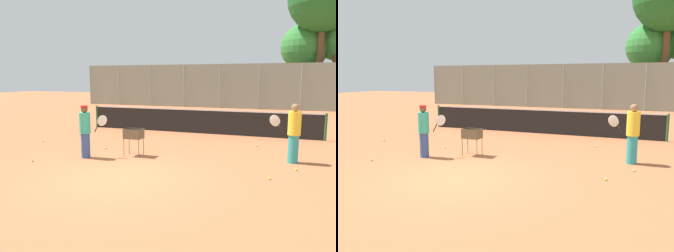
{
  "view_description": "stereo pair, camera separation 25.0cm",
  "coord_description": "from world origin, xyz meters",
  "views": [
    {
      "loc": [
        3.72,
        -6.77,
        2.44
      ],
      "look_at": [
        0.37,
        2.31,
        1.0
      ],
      "focal_mm": 35.0,
      "sensor_mm": 36.0,
      "label": 1
    },
    {
      "loc": [
        3.96,
        -6.68,
        2.44
      ],
      "look_at": [
        0.37,
        2.31,
        1.0
      ],
      "focal_mm": 35.0,
      "sensor_mm": 36.0,
      "label": 2
    }
  ],
  "objects": [
    {
      "name": "ground_plane",
      "position": [
        0.0,
        0.0,
        0.0
      ],
      "size": [
        80.0,
        80.0,
        0.0
      ],
      "primitive_type": "plane",
      "color": "#B7663D"
    },
    {
      "name": "tennis_net",
      "position": [
        0.0,
        7.06,
        0.56
      ],
      "size": [
        10.34,
        0.1,
        1.07
      ],
      "color": "#26592D",
      "rests_on": "ground_plane"
    },
    {
      "name": "back_fence",
      "position": [
        -0.0,
        19.38,
        1.75
      ],
      "size": [
        27.3,
        0.08,
        3.5
      ],
      "color": "gray",
      "rests_on": "ground_plane"
    },
    {
      "name": "tree_3",
      "position": [
        4.73,
        22.88,
        4.9
      ],
      "size": [
        3.79,
        3.79,
        6.81
      ],
      "color": "brown",
      "rests_on": "ground_plane"
    },
    {
      "name": "player_white_outfit",
      "position": [
        3.9,
        3.09,
        0.88
      ],
      "size": [
        0.91,
        0.36,
        1.71
      ],
      "rotation": [
        0.0,
        0.0,
        3.11
      ],
      "color": "teal",
      "rests_on": "ground_plane"
    },
    {
      "name": "player_red_cap",
      "position": [
        -2.03,
        1.56,
        0.83
      ],
      "size": [
        0.79,
        0.54,
        1.6
      ],
      "rotation": [
        0.0,
        0.0,
        0.54
      ],
      "color": "#334C8C",
      "rests_on": "ground_plane"
    },
    {
      "name": "ball_cart",
      "position": [
        -0.74,
        2.28,
        0.63
      ],
      "size": [
        0.56,
        0.41,
        0.86
      ],
      "color": "brown",
      "rests_on": "ground_plane"
    },
    {
      "name": "tennis_ball_0",
      "position": [
        -5.04,
        3.11,
        0.03
      ],
      "size": [
        0.07,
        0.07,
        0.07
      ],
      "primitive_type": "sphere",
      "color": "#D1E54C",
      "rests_on": "ground_plane"
    },
    {
      "name": "tennis_ball_1",
      "position": [
        2.74,
        6.5,
        0.03
      ],
      "size": [
        0.07,
        0.07,
        0.07
      ],
      "primitive_type": "sphere",
      "color": "#D1E54C",
      "rests_on": "ground_plane"
    },
    {
      "name": "tennis_ball_2",
      "position": [
        -3.21,
        0.58,
        0.03
      ],
      "size": [
        0.07,
        0.07,
        0.07
      ],
      "primitive_type": "sphere",
      "color": "#D1E54C",
      "rests_on": "ground_plane"
    },
    {
      "name": "tennis_ball_3",
      "position": [
        4.0,
        2.25,
        0.03
      ],
      "size": [
        0.07,
        0.07,
        0.07
      ],
      "primitive_type": "sphere",
      "color": "#D1E54C",
      "rests_on": "ground_plane"
    },
    {
      "name": "tennis_ball_4",
      "position": [
        -2.11,
        2.82,
        0.03
      ],
      "size": [
        0.07,
        0.07,
        0.07
      ],
      "primitive_type": "sphere",
      "color": "#D1E54C",
      "rests_on": "ground_plane"
    },
    {
      "name": "tennis_ball_5",
      "position": [
        2.74,
        5.04,
        0.03
      ],
      "size": [
        0.07,
        0.07,
        0.07
      ],
      "primitive_type": "sphere",
      "color": "#D1E54C",
      "rests_on": "ground_plane"
    },
    {
      "name": "tennis_ball_6",
      "position": [
        3.38,
        1.21,
        0.03
      ],
      "size": [
        0.07,
        0.07,
        0.07
      ],
      "primitive_type": "sphere",
      "color": "#D1E54C",
      "rests_on": "ground_plane"
    },
    {
      "name": "parked_car",
      "position": [
        4.1,
        21.83,
        0.66
      ],
      "size": [
        4.2,
        1.7,
        1.6
      ],
      "color": "#B2B7BC",
      "rests_on": "ground_plane"
    }
  ]
}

